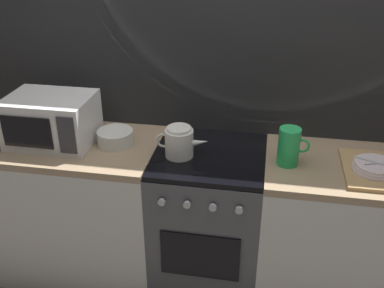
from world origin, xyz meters
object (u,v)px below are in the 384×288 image
at_px(microwave, 52,120).
at_px(dish_pile, 374,169).
at_px(mixing_bowl, 115,137).
at_px(stove_unit, 208,221).
at_px(pitcher, 289,147).
at_px(kettle, 179,142).

relative_size(microwave, dish_pile, 1.15).
distance_m(microwave, mixing_bowl, 0.36).
distance_m(stove_unit, pitcher, 0.69).
height_order(kettle, pitcher, pitcher).
distance_m(kettle, pitcher, 0.56).
xyz_separation_m(stove_unit, mixing_bowl, (-0.53, 0.03, 0.49)).
bearing_deg(microwave, dish_pile, -1.41).
bearing_deg(dish_pile, pitcher, 177.79).
relative_size(microwave, kettle, 1.62).
bearing_deg(pitcher, dish_pile, -2.21).
bearing_deg(stove_unit, microwave, -179.38).
bearing_deg(dish_pile, mixing_bowl, 176.77).
bearing_deg(mixing_bowl, kettle, -10.89).
height_order(mixing_bowl, pitcher, pitcher).
bearing_deg(mixing_bowl, pitcher, -3.69).
distance_m(pitcher, dish_pile, 0.43).
relative_size(stove_unit, microwave, 1.96).
relative_size(mixing_bowl, pitcher, 1.00).
xyz_separation_m(stove_unit, kettle, (-0.15, -0.05, 0.53)).
distance_m(stove_unit, kettle, 0.56).
relative_size(stove_unit, pitcher, 4.50).
distance_m(stove_unit, microwave, 1.06).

